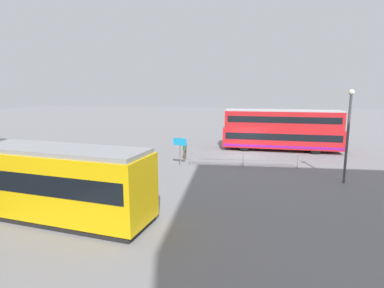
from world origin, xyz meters
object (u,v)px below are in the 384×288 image
info_sign (180,146)px  tram_yellow (31,179)px  pedestrian_near_railing (185,149)px  double_decker_bus (281,130)px  street_lamp (348,129)px

info_sign → tram_yellow: bearing=66.2°
pedestrian_near_railing → info_sign: 2.43m
double_decker_bus → pedestrian_near_railing: 10.28m
double_decker_bus → street_lamp: 10.92m
tram_yellow → street_lamp: (-16.14, -8.35, 1.79)m
pedestrian_near_railing → info_sign: size_ratio=0.70×
info_sign → street_lamp: (-11.46, 2.30, 1.93)m
double_decker_bus → info_sign: bearing=44.1°
double_decker_bus → info_sign: size_ratio=4.88×
double_decker_bus → pedestrian_near_railing: bearing=34.2°
tram_yellow → info_sign: (-4.69, -10.65, -0.14)m
tram_yellow → info_sign: 11.64m
street_lamp → double_decker_bus: bearing=-73.2°
tram_yellow → street_lamp: bearing=-152.6°
pedestrian_near_railing → street_lamp: 12.75m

